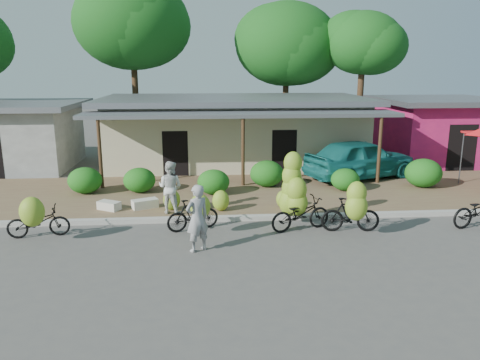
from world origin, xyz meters
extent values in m
plane|color=#514E4B|center=(0.00, 0.00, 0.00)|extent=(100.00, 100.00, 0.00)
cube|color=olive|center=(0.00, 5.00, 0.06)|extent=(60.00, 6.00, 0.12)
cube|color=#A8A399|center=(0.00, 2.00, 0.07)|extent=(60.00, 0.25, 0.15)
cube|color=#BFB890|center=(0.00, 11.00, 1.55)|extent=(12.00, 6.00, 3.10)
cube|color=slate|center=(0.00, 11.00, 3.23)|extent=(13.00, 7.00, 0.25)
cube|color=black|center=(0.00, 8.05, 1.10)|extent=(1.40, 0.12, 2.20)
cube|color=slate|center=(0.00, 7.00, 2.90)|extent=(13.00, 2.00, 0.15)
cylinder|color=#47301C|center=(-5.60, 6.10, 1.43)|extent=(0.14, 0.14, 2.85)
cylinder|color=#47301C|center=(0.00, 6.10, 1.43)|extent=(0.14, 0.14, 2.85)
cylinder|color=#47301C|center=(5.60, 6.10, 1.43)|extent=(0.14, 0.14, 2.85)
cube|color=#D0205E|center=(10.50, 11.00, 1.50)|extent=(5.00, 5.00, 3.00)
cube|color=slate|center=(10.50, 11.00, 3.12)|extent=(6.00, 6.00, 0.25)
cube|color=black|center=(10.50, 8.55, 1.10)|extent=(1.40, 0.12, 2.20)
cube|color=#A7A7A2|center=(-11.00, 11.00, 1.45)|extent=(6.00, 5.00, 2.90)
cube|color=slate|center=(-11.00, 11.00, 3.02)|extent=(7.00, 6.00, 0.25)
cylinder|color=#47301C|center=(-5.50, 16.00, 3.82)|extent=(0.36, 0.36, 7.64)
ellipsoid|color=#134A12|center=(-5.50, 16.00, 7.21)|extent=(6.53, 6.53, 5.23)
ellipsoid|color=#134A12|center=(-6.00, 16.30, 7.51)|extent=(5.55, 5.55, 4.44)
cylinder|color=#47301C|center=(3.50, 16.50, 3.24)|extent=(0.36, 0.36, 6.48)
ellipsoid|color=#134A12|center=(3.50, 16.50, 6.12)|extent=(6.17, 6.17, 4.94)
ellipsoid|color=#134A12|center=(3.00, 16.80, 6.42)|extent=(5.24, 5.24, 4.20)
cylinder|color=#47301C|center=(7.50, 14.50, 3.23)|extent=(0.36, 0.36, 6.47)
ellipsoid|color=#134A12|center=(7.50, 14.50, 6.11)|extent=(4.38, 4.38, 3.50)
ellipsoid|color=#134A12|center=(7.00, 14.80, 6.41)|extent=(3.72, 3.72, 2.98)
ellipsoid|color=#175B14|center=(-6.06, 5.33, 0.62)|extent=(1.28, 1.15, 0.99)
ellipsoid|color=#175B14|center=(-4.03, 5.32, 0.59)|extent=(1.22, 1.10, 0.95)
ellipsoid|color=#175B14|center=(-1.22, 4.82, 0.59)|extent=(1.21, 1.09, 0.94)
ellipsoid|color=#175B14|center=(0.94, 5.84, 0.64)|extent=(1.35, 1.21, 1.05)
ellipsoid|color=#175B14|center=(3.88, 4.97, 0.55)|extent=(1.11, 1.00, 0.86)
ellipsoid|color=#175B14|center=(7.13, 5.26, 0.69)|extent=(1.46, 1.31, 1.14)
cylinder|color=#59595E|center=(8.91, 5.73, 1.17)|extent=(0.05, 0.05, 2.10)
imported|color=black|center=(-6.35, 0.97, 0.45)|extent=(1.80, 0.85, 0.91)
ellipsoid|color=#88B82E|center=(-6.25, 0.32, 0.96)|extent=(0.67, 0.57, 0.84)
imported|color=black|center=(-1.92, 1.19, 0.49)|extent=(1.68, 0.99, 0.97)
ellipsoid|color=#88B82E|center=(-1.70, 0.58, 0.92)|extent=(0.59, 0.50, 0.73)
imported|color=black|center=(1.29, 0.95, 0.50)|extent=(2.03, 1.22, 1.01)
ellipsoid|color=#88B82E|center=(1.08, 1.46, 0.73)|extent=(0.71, 0.60, 0.89)
ellipsoid|color=#88B82E|center=(1.17, 1.49, 1.14)|extent=(0.74, 0.63, 0.93)
ellipsoid|color=#88B82E|center=(1.10, 1.46, 1.57)|extent=(0.59, 0.50, 0.74)
ellipsoid|color=#88B82E|center=(1.13, 1.47, 1.96)|extent=(0.56, 0.48, 0.70)
ellipsoid|color=#88B82E|center=(1.23, 1.14, 0.78)|extent=(0.63, 0.54, 0.79)
ellipsoid|color=#88B82E|center=(1.19, 1.13, 1.21)|extent=(0.61, 0.52, 0.77)
imported|color=black|center=(2.74, 0.71, 0.52)|extent=(1.78, 0.64, 1.04)
ellipsoid|color=#88B82E|center=(2.69, 0.06, 0.96)|extent=(0.63, 0.54, 0.79)
ellipsoid|color=#88B82E|center=(2.69, 0.11, 1.34)|extent=(0.56, 0.48, 0.70)
imported|color=black|center=(6.85, 0.82, 0.52)|extent=(2.08, 1.11, 1.04)
ellipsoid|color=#88B82E|center=(-2.66, 2.92, 0.47)|extent=(0.57, 0.48, 0.71)
ellipsoid|color=#88B82E|center=(-1.03, 2.70, 0.47)|extent=(0.56, 0.48, 0.70)
ellipsoid|color=#88B82E|center=(1.10, 2.86, 0.43)|extent=(0.49, 0.42, 0.62)
cube|color=beige|center=(-3.59, 3.21, 0.27)|extent=(0.94, 0.71, 0.30)
cube|color=beige|center=(-4.77, 3.12, 0.26)|extent=(0.84, 0.71, 0.28)
imported|color=gray|center=(-1.77, -0.46, 0.91)|extent=(0.80, 0.72, 1.83)
imported|color=silver|center=(-2.67, 2.60, 0.98)|extent=(1.04, 0.94, 1.73)
imported|color=#176965|center=(5.11, 6.94, 0.97)|extent=(5.41, 3.82, 1.71)
camera|label=1|loc=(-1.56, -12.22, 4.78)|focal=35.00mm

